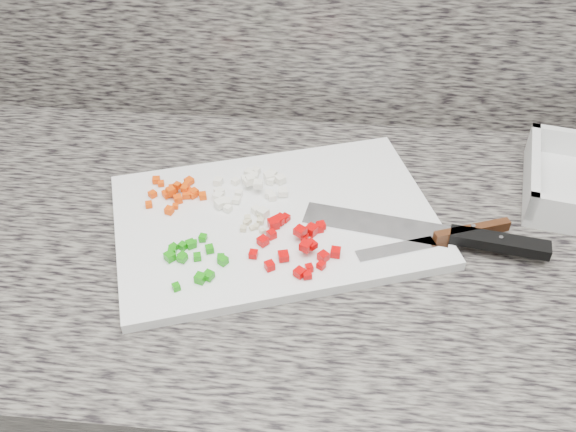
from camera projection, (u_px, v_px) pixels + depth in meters
The scene contains 10 objects.
cabinet at pixel (333, 416), 1.22m from camera, with size 3.92×0.62×0.86m, color beige.
countertop at pixel (348, 247), 0.92m from camera, with size 3.96×0.64×0.04m, color slate.
cutting_board at pixel (276, 220), 0.92m from camera, with size 0.45×0.30×0.02m, color white.
carrot_pile at pixel (178, 192), 0.95m from camera, with size 0.09×0.08×0.02m.
onion_pile at pixel (249, 188), 0.96m from camera, with size 0.11×0.11×0.02m.
green_pepper_pile at pixel (193, 257), 0.85m from camera, with size 0.09×0.10×0.01m.
red_pepper_pile at pixel (296, 240), 0.87m from camera, with size 0.12×0.12×0.02m.
garlic_pile at pixel (253, 223), 0.90m from camera, with size 0.04×0.04×0.01m.
chef_knife at pixel (456, 236), 0.88m from camera, with size 0.34×0.09×0.02m.
paring_knife at pixel (453, 236), 0.88m from camera, with size 0.21×0.10×0.02m.
Camera 1 is at (-0.02, 0.77, 1.52)m, focal length 40.00 mm.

